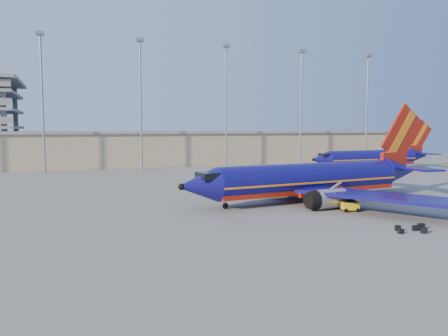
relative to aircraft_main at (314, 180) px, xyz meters
The scene contains 7 objects.
ground 9.76m from the aircraft_main, 159.22° to the left, with size 220.00×220.00×0.00m, color slate.
terminal_building 61.36m from the aircraft_main, 88.85° to the left, with size 122.00×16.00×8.50m.
light_mast_row 51.65m from the aircraft_main, 94.36° to the left, with size 101.60×1.60×28.65m.
aircraft_main is the anchor object (origin of this frame).
aircraft_second 48.94m from the aircraft_main, 42.74° to the left, with size 33.36×12.99×11.29m.
baggage_tug 7.91m from the aircraft_main, 90.59° to the right, with size 2.00×1.47×1.30m.
luggage_pile 17.56m from the aircraft_main, 91.05° to the right, with size 3.57×2.14×0.54m.
Camera 1 is at (-20.82, -51.12, 9.24)m, focal length 35.00 mm.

